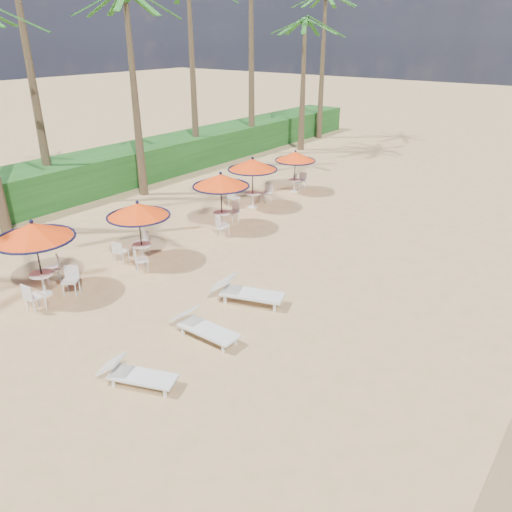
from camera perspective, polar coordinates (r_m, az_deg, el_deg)
The scene contains 13 objects.
ground at distance 13.35m, azimuth -10.08°, elevation -10.46°, with size 160.00×160.00×0.00m, color tan.
scrub_hedge at distance 29.21m, azimuth -12.76°, elevation 10.55°, with size 3.00×40.00×1.80m, color #194716.
station_0 at distance 16.28m, azimuth -23.79°, elevation 1.61°, with size 2.39×2.39×2.49m.
station_1 at distance 17.70m, azimuth -13.39°, elevation 4.29°, with size 2.20×2.20×2.30m.
station_2 at distance 20.37m, azimuth -3.94°, elevation 8.03°, with size 2.33×2.33×2.43m.
station_3 at distance 23.05m, azimuth -0.42°, elevation 9.94°, with size 2.29×2.36×2.39m.
station_4 at distance 25.60m, azimuth 4.58°, elevation 10.89°, with size 2.07×2.16×2.15m.
lounger_near at distance 12.16m, azimuth -13.66°, elevation -12.94°, with size 1.93×1.22×0.66m.
lounger_mid at distance 13.53m, azimuth -6.13°, elevation -7.98°, with size 2.02×0.66×0.72m.
lounger_far at distance 15.08m, azimuth -1.26°, elevation -4.07°, with size 2.31×1.39×0.79m.
palm_3 at distance 25.01m, azimuth -14.58°, elevation 25.60°, with size 5.00×5.00×9.21m.
palm_6 at distance 34.98m, azimuth 5.62°, elevation 24.29°, with size 5.00×5.00×8.36m.
palm_7 at distance 39.52m, azimuth 7.94°, elevation 26.56°, with size 5.00×5.00×10.11m.
Camera 1 is at (8.38, -7.18, 7.52)m, focal length 35.00 mm.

